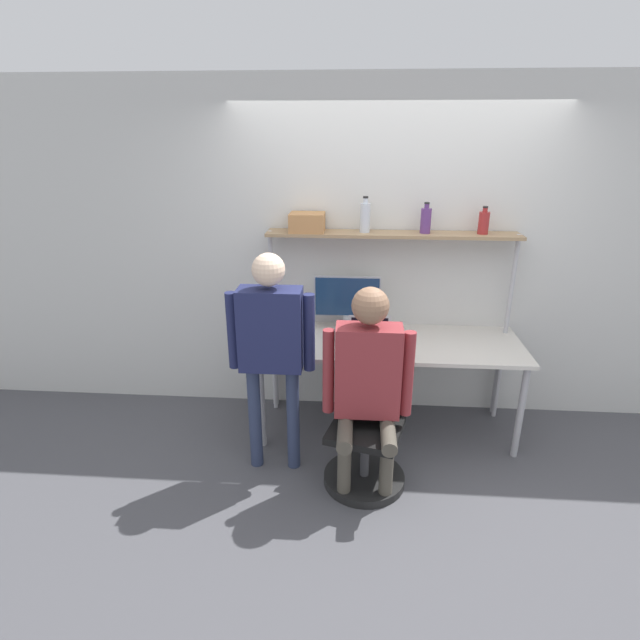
% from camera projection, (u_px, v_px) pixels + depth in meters
% --- Properties ---
extents(ground_plane, '(12.00, 12.00, 0.00)m').
position_uv_depth(ground_plane, '(387.00, 456.00, 3.75)').
color(ground_plane, '#4C4C51').
extents(wall_back, '(8.00, 0.06, 2.70)m').
position_uv_depth(wall_back, '(390.00, 256.00, 4.02)').
color(wall_back, silver).
rests_on(wall_back, ground_plane).
extents(desk, '(2.03, 0.75, 0.77)m').
position_uv_depth(desk, '(389.00, 349.00, 3.87)').
color(desk, beige).
rests_on(desk, ground_plane).
extents(shelf_unit, '(1.93, 0.24, 1.57)m').
position_uv_depth(shelf_unit, '(391.00, 260.00, 3.87)').
color(shelf_unit, '#997A56').
rests_on(shelf_unit, ground_plane).
extents(monitor, '(0.53, 0.20, 0.45)m').
position_uv_depth(monitor, '(347.00, 300.00, 3.96)').
color(monitor, '#B7B7BC').
rests_on(monitor, desk).
extents(laptop, '(0.31, 0.23, 0.24)m').
position_uv_depth(laptop, '(369.00, 340.00, 3.70)').
color(laptop, '#BCBCC1').
rests_on(laptop, desk).
extents(cell_phone, '(0.07, 0.15, 0.01)m').
position_uv_depth(cell_phone, '(402.00, 349.00, 3.69)').
color(cell_phone, silver).
rests_on(cell_phone, desk).
extents(office_chair, '(0.56, 0.56, 0.90)m').
position_uv_depth(office_chair, '(367.00, 445.00, 3.42)').
color(office_chair, black).
rests_on(office_chair, ground_plane).
extents(person_seated, '(0.59, 0.48, 1.41)m').
position_uv_depth(person_seated, '(368.00, 376.00, 3.19)').
color(person_seated, '#4C473D').
rests_on(person_seated, ground_plane).
extents(person_standing, '(0.59, 0.21, 1.58)m').
position_uv_depth(person_standing, '(271.00, 338.00, 3.30)').
color(person_standing, '#2D3856').
rests_on(person_standing, ground_plane).
extents(bottle_clear, '(0.08, 0.08, 0.27)m').
position_uv_depth(bottle_clear, '(365.00, 217.00, 3.77)').
color(bottle_clear, silver).
rests_on(bottle_clear, shelf_unit).
extents(bottle_purple, '(0.08, 0.08, 0.23)m').
position_uv_depth(bottle_purple, '(426.00, 220.00, 3.74)').
color(bottle_purple, '#593372').
rests_on(bottle_purple, shelf_unit).
extents(bottle_red, '(0.08, 0.08, 0.20)m').
position_uv_depth(bottle_red, '(484.00, 222.00, 3.71)').
color(bottle_red, maroon).
rests_on(bottle_red, shelf_unit).
extents(storage_box, '(0.27, 0.22, 0.14)m').
position_uv_depth(storage_box, '(307.00, 222.00, 3.81)').
color(storage_box, '#B27A47').
rests_on(storage_box, shelf_unit).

